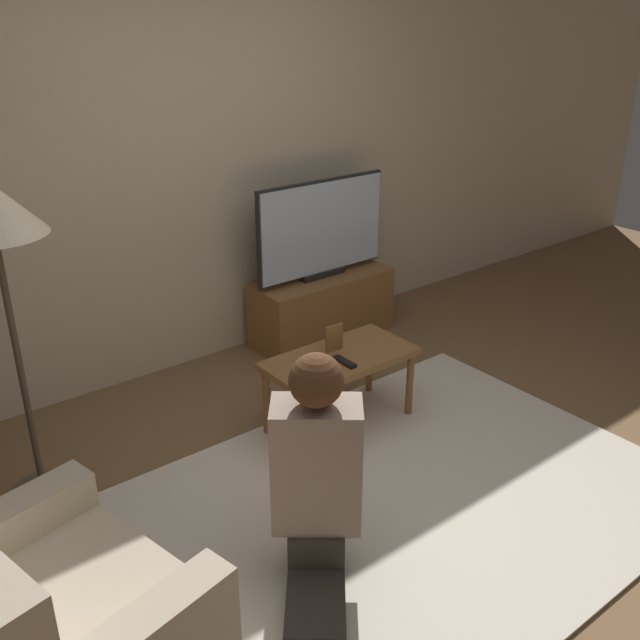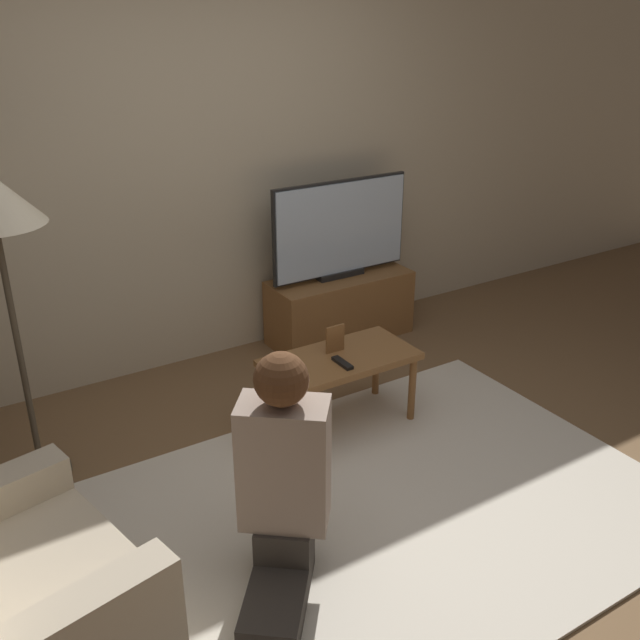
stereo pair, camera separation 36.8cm
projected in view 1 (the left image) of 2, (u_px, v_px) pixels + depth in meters
ground_plane at (393, 508)px, 3.28m from camera, size 10.00×10.00×0.00m
wall_back at (172, 159)px, 4.13m from camera, size 10.00×0.06×2.60m
rug at (393, 507)px, 3.27m from camera, size 2.68×1.87×0.02m
tv_stand at (322, 307)px, 4.88m from camera, size 0.98×0.39×0.45m
tv at (322, 229)px, 4.65m from camera, size 1.00×0.08×0.65m
coffee_table at (340, 365)px, 3.78m from camera, size 0.81×0.41×0.43m
armchair at (49, 637)px, 2.26m from camera, size 0.91×1.03×0.87m
person_kneeling at (316, 475)px, 2.68m from camera, size 0.72×0.81×0.99m
picture_frame at (334, 338)px, 3.78m from camera, size 0.11×0.01×0.15m
remote at (345, 362)px, 3.67m from camera, size 0.04×0.15×0.02m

